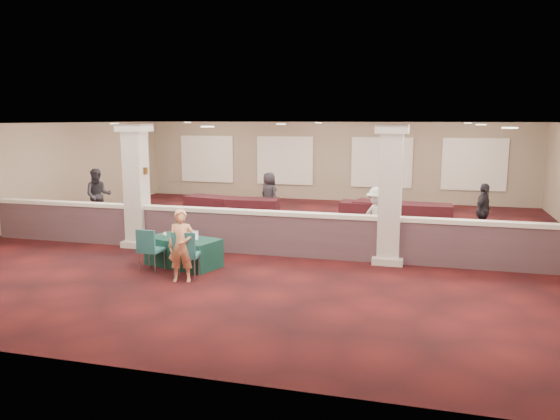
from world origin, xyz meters
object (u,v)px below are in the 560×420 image
(near_table, at_px, (183,252))
(conf_chair_main, at_px, (185,251))
(attendee_b, at_px, (377,217))
(far_table_front_center, at_px, (253,209))
(conf_chair_side, at_px, (149,247))
(far_table_back_center, at_px, (368,213))
(far_table_front_left, at_px, (198,222))
(far_table_back_left, at_px, (210,206))
(attendee_d, at_px, (269,195))
(attendee_a, at_px, (98,195))
(far_table_back_right, at_px, (383,213))
(attendee_c, at_px, (483,211))
(far_table_front_right, at_px, (421,216))
(woman, at_px, (182,246))

(near_table, distance_m, conf_chair_main, 1.17)
(attendee_b, bearing_deg, far_table_front_center, 168.15)
(conf_chair_side, bearing_deg, far_table_back_center, 63.50)
(conf_chair_main, xyz_separation_m, far_table_front_left, (-1.60, 4.30, -0.25))
(far_table_back_left, height_order, attendee_d, attendee_d)
(far_table_back_left, xyz_separation_m, attendee_a, (-3.09, -1.96, 0.52))
(far_table_back_right, bearing_deg, far_table_front_left, -150.29)
(near_table, relative_size, far_table_back_center, 0.97)
(conf_chair_side, relative_size, attendee_a, 0.55)
(far_table_front_left, xyz_separation_m, attendee_b, (5.16, -0.30, 0.44))
(far_table_back_center, distance_m, attendee_c, 3.64)
(attendee_c, bearing_deg, far_table_back_center, 90.90)
(far_table_back_left, bearing_deg, conf_chair_side, -78.45)
(far_table_front_right, height_order, attendee_b, attendee_b)
(far_table_back_center, bearing_deg, attendee_d, 174.92)
(far_table_back_center, relative_size, far_table_back_right, 0.95)
(far_table_front_left, bearing_deg, far_table_front_right, 23.35)
(far_table_front_left, distance_m, far_table_front_center, 2.81)
(attendee_b, bearing_deg, far_table_front_left, -160.72)
(attendee_c, distance_m, attendee_d, 6.92)
(woman, distance_m, far_table_front_left, 4.71)
(far_table_back_right, height_order, attendee_b, attendee_b)
(conf_chair_main, xyz_separation_m, far_table_front_right, (4.65, 7.00, -0.24))
(woman, bearing_deg, attendee_c, 27.86)
(near_table, height_order, far_table_front_left, far_table_front_left)
(attendee_a, xyz_separation_m, attendee_b, (9.08, -1.24, -0.07))
(conf_chair_main, bearing_deg, attendee_a, 123.96)
(far_table_front_left, bearing_deg, conf_chair_side, -81.69)
(woman, distance_m, far_table_front_right, 8.53)
(far_table_front_left, height_order, attendee_c, attendee_c)
(conf_chair_main, relative_size, far_table_back_center, 0.59)
(far_table_front_right, distance_m, attendee_d, 5.09)
(conf_chair_main, height_order, conf_chair_side, conf_chair_main)
(attendee_b, xyz_separation_m, attendee_c, (2.77, 1.83, -0.01))
(attendee_a, bearing_deg, far_table_back_right, -19.18)
(far_table_front_right, bearing_deg, near_table, -130.77)
(far_table_back_center, height_order, attendee_b, attendee_b)
(near_table, xyz_separation_m, attendee_c, (6.84, 4.83, 0.46))
(attendee_c, bearing_deg, attendee_d, 99.24)
(far_table_back_right, bearing_deg, far_table_front_right, -9.68)
(far_table_front_right, bearing_deg, far_table_back_center, 173.18)
(conf_chair_side, xyz_separation_m, woman, (1.01, -0.47, 0.19))
(far_table_back_left, relative_size, attendee_a, 0.98)
(far_table_back_right, height_order, attendee_c, attendee_c)
(conf_chair_side, height_order, attendee_c, attendee_c)
(near_table, distance_m, attendee_c, 8.39)
(near_table, height_order, woman, woman)
(attendee_b, relative_size, attendee_d, 1.04)
(far_table_front_center, bearing_deg, attendee_d, 50.00)
(far_table_front_center, distance_m, far_table_back_center, 3.80)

